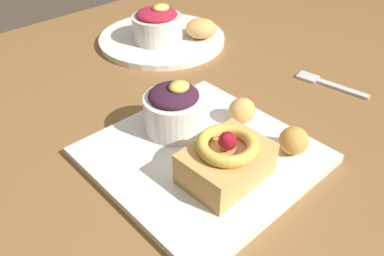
{
  "coord_description": "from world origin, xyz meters",
  "views": [
    {
      "loc": [
        -0.32,
        -0.37,
        1.08
      ],
      "look_at": [
        -0.04,
        -0.07,
        0.77
      ],
      "focal_mm": 36.83,
      "sensor_mm": 36.0,
      "label": 1
    }
  ],
  "objects_px": {
    "fritter_middle": "(294,141)",
    "back_plate": "(162,39)",
    "cake_slice": "(226,160)",
    "fritter_front": "(242,111)",
    "front_plate": "(202,155)",
    "fork": "(326,83)",
    "berry_ramekin": "(174,109)",
    "back_pastry": "(201,28)",
    "back_ramekin": "(157,25)"
  },
  "relations": [
    {
      "from": "cake_slice",
      "to": "fritter_front",
      "type": "bearing_deg",
      "value": 32.29
    },
    {
      "from": "berry_ramekin",
      "to": "back_plate",
      "type": "distance_m",
      "value": 0.32
    },
    {
      "from": "cake_slice",
      "to": "fritter_front",
      "type": "xyz_separation_m",
      "value": [
        0.1,
        0.06,
        -0.01
      ]
    },
    {
      "from": "fritter_front",
      "to": "back_plate",
      "type": "xyz_separation_m",
      "value": [
        0.1,
        0.31,
        -0.02
      ]
    },
    {
      "from": "front_plate",
      "to": "berry_ramekin",
      "type": "height_order",
      "value": "berry_ramekin"
    },
    {
      "from": "front_plate",
      "to": "fork",
      "type": "distance_m",
      "value": 0.29
    },
    {
      "from": "fritter_middle",
      "to": "back_plate",
      "type": "distance_m",
      "value": 0.41
    },
    {
      "from": "back_ramekin",
      "to": "fork",
      "type": "relative_size",
      "value": 0.78
    },
    {
      "from": "back_ramekin",
      "to": "front_plate",
      "type": "bearing_deg",
      "value": -119.56
    },
    {
      "from": "cake_slice",
      "to": "back_pastry",
      "type": "xyz_separation_m",
      "value": [
        0.26,
        0.31,
        -0.01
      ]
    },
    {
      "from": "cake_slice",
      "to": "back_pastry",
      "type": "distance_m",
      "value": 0.41
    },
    {
      "from": "front_plate",
      "to": "fritter_middle",
      "type": "xyz_separation_m",
      "value": [
        0.09,
        -0.08,
        0.02
      ]
    },
    {
      "from": "fork",
      "to": "berry_ramekin",
      "type": "bearing_deg",
      "value": 67.6
    },
    {
      "from": "berry_ramekin",
      "to": "back_ramekin",
      "type": "distance_m",
      "value": 0.3
    },
    {
      "from": "cake_slice",
      "to": "berry_ramekin",
      "type": "relative_size",
      "value": 1.27
    },
    {
      "from": "back_plate",
      "to": "fork",
      "type": "height_order",
      "value": "back_plate"
    },
    {
      "from": "berry_ramekin",
      "to": "back_ramekin",
      "type": "height_order",
      "value": "berry_ramekin"
    },
    {
      "from": "back_pastry",
      "to": "fork",
      "type": "height_order",
      "value": "back_pastry"
    },
    {
      "from": "fritter_front",
      "to": "back_plate",
      "type": "relative_size",
      "value": 0.15
    },
    {
      "from": "berry_ramekin",
      "to": "back_pastry",
      "type": "bearing_deg",
      "value": 39.42
    },
    {
      "from": "cake_slice",
      "to": "berry_ramekin",
      "type": "distance_m",
      "value": 0.12
    },
    {
      "from": "front_plate",
      "to": "back_pastry",
      "type": "height_order",
      "value": "back_pastry"
    },
    {
      "from": "front_plate",
      "to": "back_plate",
      "type": "height_order",
      "value": "same"
    },
    {
      "from": "fritter_front",
      "to": "fritter_middle",
      "type": "relative_size",
      "value": 1.01
    },
    {
      "from": "front_plate",
      "to": "berry_ramekin",
      "type": "xyz_separation_m",
      "value": [
        0.01,
        0.06,
        0.04
      ]
    },
    {
      "from": "fritter_front",
      "to": "back_pastry",
      "type": "height_order",
      "value": "same"
    },
    {
      "from": "fork",
      "to": "cake_slice",
      "type": "bearing_deg",
      "value": 90.09
    },
    {
      "from": "front_plate",
      "to": "back_plate",
      "type": "relative_size",
      "value": 1.01
    },
    {
      "from": "back_plate",
      "to": "fritter_front",
      "type": "bearing_deg",
      "value": -108.66
    },
    {
      "from": "front_plate",
      "to": "back_pastry",
      "type": "distance_m",
      "value": 0.36
    },
    {
      "from": "cake_slice",
      "to": "fritter_front",
      "type": "distance_m",
      "value": 0.12
    },
    {
      "from": "cake_slice",
      "to": "berry_ramekin",
      "type": "bearing_deg",
      "value": 80.65
    },
    {
      "from": "fritter_middle",
      "to": "back_pastry",
      "type": "distance_m",
      "value": 0.38
    },
    {
      "from": "berry_ramekin",
      "to": "fritter_front",
      "type": "height_order",
      "value": "berry_ramekin"
    },
    {
      "from": "fritter_front",
      "to": "fork",
      "type": "height_order",
      "value": "fritter_front"
    },
    {
      "from": "fritter_front",
      "to": "cake_slice",
      "type": "bearing_deg",
      "value": -147.71
    },
    {
      "from": "fritter_middle",
      "to": "fork",
      "type": "relative_size",
      "value": 0.31
    },
    {
      "from": "fritter_middle",
      "to": "back_ramekin",
      "type": "bearing_deg",
      "value": 77.08
    },
    {
      "from": "fritter_front",
      "to": "back_pastry",
      "type": "distance_m",
      "value": 0.3
    },
    {
      "from": "front_plate",
      "to": "fritter_middle",
      "type": "bearing_deg",
      "value": -42.31
    },
    {
      "from": "cake_slice",
      "to": "fritter_middle",
      "type": "distance_m",
      "value": 0.1
    },
    {
      "from": "back_pastry",
      "to": "berry_ramekin",
      "type": "bearing_deg",
      "value": -140.58
    },
    {
      "from": "front_plate",
      "to": "cake_slice",
      "type": "xyz_separation_m",
      "value": [
        -0.01,
        -0.05,
        0.03
      ]
    },
    {
      "from": "fritter_front",
      "to": "back_plate",
      "type": "distance_m",
      "value": 0.33
    },
    {
      "from": "fork",
      "to": "front_plate",
      "type": "bearing_deg",
      "value": 80.1
    },
    {
      "from": "back_plate",
      "to": "back_ramekin",
      "type": "relative_size",
      "value": 2.61
    },
    {
      "from": "back_ramekin",
      "to": "back_pastry",
      "type": "bearing_deg",
      "value": -33.84
    },
    {
      "from": "fritter_middle",
      "to": "back_pastry",
      "type": "bearing_deg",
      "value": 64.58
    },
    {
      "from": "fritter_front",
      "to": "back_ramekin",
      "type": "bearing_deg",
      "value": 73.77
    },
    {
      "from": "cake_slice",
      "to": "back_plate",
      "type": "bearing_deg",
      "value": 61.1
    }
  ]
}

